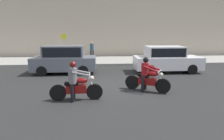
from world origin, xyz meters
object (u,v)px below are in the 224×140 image
motorcycle_with_rider_crimson (147,77)px  pedestrian_bystander (92,49)px  motorcycle_with_rider_gray (76,85)px  parked_hatchback_slate_gray (64,59)px  parked_sedan_white (166,59)px  street_sign_post (64,44)px

motorcycle_with_rider_crimson → pedestrian_bystander: size_ratio=1.15×
motorcycle_with_rider_gray → motorcycle_with_rider_crimson: (3.09, 0.97, -0.00)m
parked_hatchback_slate_gray → pedestrian_bystander: (1.58, 4.85, 0.16)m
motorcycle_with_rider_crimson → parked_sedan_white: (2.27, 3.98, 0.24)m
parked_hatchback_slate_gray → pedestrian_bystander: bearing=72.0°
motorcycle_with_rider_gray → motorcycle_with_rider_crimson: 3.24m
parked_sedan_white → pedestrian_bystander: size_ratio=2.64×
motorcycle_with_rider_crimson → parked_hatchback_slate_gray: bearing=137.7°
motorcycle_with_rider_gray → street_sign_post: 10.20m
street_sign_post → pedestrian_bystander: 2.48m
parked_hatchback_slate_gray → street_sign_post: street_sign_post is taller
motorcycle_with_rider_crimson → pedestrian_bystander: bearing=107.7°
motorcycle_with_rider_gray → parked_hatchback_slate_gray: (-1.32, 4.98, 0.29)m
motorcycle_with_rider_crimson → parked_sedan_white: bearing=60.3°
parked_hatchback_slate_gray → pedestrian_bystander: 5.11m
motorcycle_with_rider_gray → parked_hatchback_slate_gray: bearing=104.8°
parked_hatchback_slate_gray → street_sign_post: size_ratio=1.71×
street_sign_post → motorcycle_with_rider_crimson: bearing=-59.5°
motorcycle_with_rider_crimson → pedestrian_bystander: pedestrian_bystander is taller
motorcycle_with_rider_gray → parked_sedan_white: bearing=42.7°
parked_hatchback_slate_gray → pedestrian_bystander: parked_hatchback_slate_gray is taller
motorcycle_with_rider_gray → street_sign_post: bearing=102.4°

